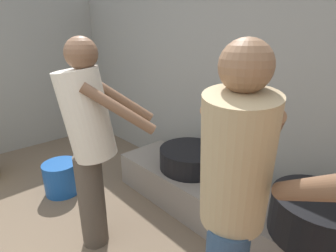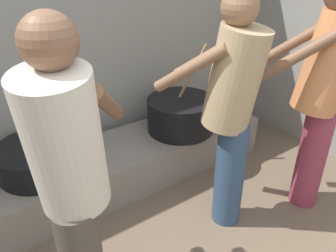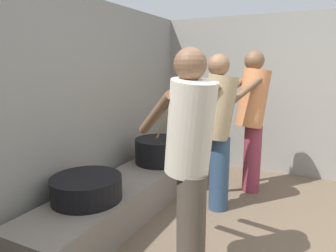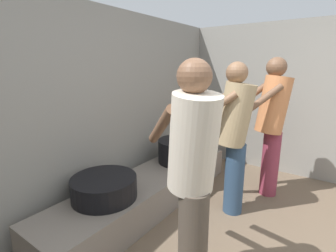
{
  "view_description": "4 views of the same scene",
  "coord_description": "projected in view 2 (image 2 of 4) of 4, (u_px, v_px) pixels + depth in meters",
  "views": [
    {
      "loc": [
        1.55,
        0.2,
        1.58
      ],
      "look_at": [
        0.48,
        1.21,
        1.06
      ],
      "focal_mm": 27.27,
      "sensor_mm": 36.0,
      "label": 1
    },
    {
      "loc": [
        -0.37,
        -0.23,
        1.76
      ],
      "look_at": [
        0.75,
        1.33,
        0.73
      ],
      "focal_mm": 35.93,
      "sensor_mm": 36.0,
      "label": 2
    },
    {
      "loc": [
        -1.85,
        0.2,
        1.47
      ],
      "look_at": [
        0.42,
        1.31,
        0.97
      ],
      "focal_mm": 32.77,
      "sensor_mm": 36.0,
      "label": 3
    },
    {
      "loc": [
        -1.34,
        0.2,
        1.54
      ],
      "look_at": [
        0.27,
        1.34,
        1.06
      ],
      "focal_mm": 26.84,
      "sensor_mm": 36.0,
      "label": 4
    }
  ],
  "objects": [
    {
      "name": "cooking_pot_main",
      "position": [
        181.0,
        114.0,
        2.89
      ],
      "size": [
        0.58,
        0.58,
        0.74
      ],
      "color": "black",
      "rests_on": "hearth_ledge"
    },
    {
      "name": "cook_in_cream_shirt",
      "position": [
        71.0,
        178.0,
        1.41
      ],
      "size": [
        0.65,
        0.72,
        1.58
      ],
      "color": "#4C4238",
      "rests_on": "ground_plane"
    },
    {
      "name": "cook_in_orange_shirt",
      "position": [
        323.0,
        89.0,
        2.21
      ],
      "size": [
        0.7,
        0.7,
        1.63
      ],
      "color": "#8C3347",
      "rests_on": "ground_plane"
    },
    {
      "name": "hearth_ledge",
      "position": [
        120.0,
        165.0,
        2.77
      ],
      "size": [
        2.61,
        0.6,
        0.35
      ],
      "primitive_type": "cube",
      "color": "slate",
      "rests_on": "ground_plane"
    },
    {
      "name": "cook_in_tan_shirt",
      "position": [
        232.0,
        105.0,
        2.06
      ],
      "size": [
        0.59,
        0.73,
        1.58
      ],
      "color": "navy",
      "rests_on": "ground_plane"
    },
    {
      "name": "cooking_pot_secondary",
      "position": [
        41.0,
        158.0,
        2.37
      ],
      "size": [
        0.6,
        0.6,
        0.2
      ],
      "color": "black",
      "rests_on": "hearth_ledge"
    }
  ]
}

